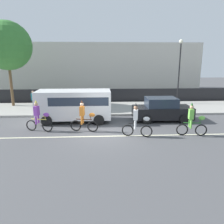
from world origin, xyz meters
The scene contains 14 objects.
ground_plane centered at (0.00, 0.00, 0.00)m, with size 80.00×80.00×0.00m, color #4C4C4F.
road_centre_line centered at (0.00, -0.50, 0.00)m, with size 36.00×0.14×0.01m, color beige.
sidewalk_curb centered at (0.00, 6.50, 0.07)m, with size 60.00×5.00×0.15m, color #9E9B93.
fence_line centered at (0.00, 9.40, 0.70)m, with size 40.00×0.08×1.40m, color black.
building_backdrop centered at (-1.97, 18.00, 3.10)m, with size 28.00×8.00×6.19m, color beige.
parade_cyclist_purple centered at (-3.87, 0.63, 0.84)m, with size 1.69×0.59×1.92m.
parade_cyclist_orange centered at (-1.16, 0.44, 0.84)m, with size 1.70×0.55×1.92m.
parade_cyclist_zebra centered at (1.87, -0.62, 0.84)m, with size 1.69×0.56×1.92m.
parade_cyclist_lime centered at (4.99, -0.64, 0.84)m, with size 1.71×0.51×1.92m.
parked_van_white centered at (-1.92, 2.70, 1.28)m, with size 5.00×2.22×2.18m.
parked_car_black centered at (4.15, 2.63, 0.78)m, with size 4.10×1.92×1.64m.
street_lamp_post centered at (7.19, 8.11, 3.99)m, with size 0.36×0.36×5.86m.
street_tree_near_lamp centered at (-8.11, 7.77, 5.38)m, with size 4.16×4.16×7.32m.
pedestrian_onlooker centered at (-5.62, 5.66, 1.01)m, with size 0.32×0.20×1.62m.
Camera 1 is at (-0.18, -12.18, 4.22)m, focal length 35.00 mm.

